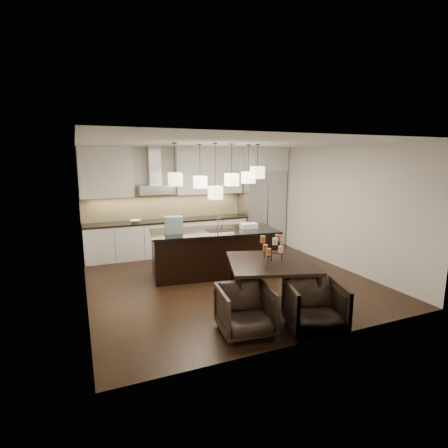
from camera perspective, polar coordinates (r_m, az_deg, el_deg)
name	(u,v)px	position (r m, az deg, el deg)	size (l,w,h in m)	color
floor	(228,280)	(7.40, 0.61, -9.13)	(5.50, 5.50, 0.02)	black
ceiling	(228,142)	(6.97, 0.66, 13.25)	(5.50, 5.50, 0.02)	white
wall_back	(188,199)	(9.62, -5.95, 4.06)	(5.50, 0.02, 2.80)	silver
wall_front	(312,244)	(4.70, 14.20, -3.15)	(5.50, 0.02, 2.80)	silver
wall_left	(81,223)	(6.48, -22.37, 0.12)	(0.02, 5.50, 2.80)	silver
wall_right	(337,206)	(8.52, 17.93, 2.76)	(0.02, 5.50, 2.80)	silver
refrigerator	(262,208)	(10.13, 6.17, 2.53)	(1.20, 0.72, 2.15)	#B7B7BA
fridge_panel	(263,159)	(10.03, 6.33, 10.47)	(1.26, 0.72, 0.65)	silver
lower_cabinets	(169,238)	(9.30, -8.93, -2.24)	(4.21, 0.62, 0.88)	silver
countertop	(169,221)	(9.21, -9.01, 0.55)	(4.21, 0.66, 0.04)	black
backsplash	(166,206)	(9.45, -9.51, 2.84)	(4.21, 0.02, 0.63)	beige
upper_cab_left	(106,172)	(8.99, -18.74, 8.06)	(1.25, 0.35, 1.25)	silver
upper_cab_right	(209,170)	(9.56, -2.50, 8.72)	(1.86, 0.35, 1.25)	silver
hood_canopy	(156,189)	(9.09, -11.08, 5.57)	(0.90, 0.52, 0.24)	#B7B7BA
hood_chimney	(154,165)	(9.17, -11.36, 9.35)	(0.30, 0.28, 0.96)	#B7B7BA
fruit_bowl	(135,221)	(8.99, -14.25, 0.44)	(0.26, 0.26, 0.06)	silver
island_body	(214,253)	(7.66, -1.60, -4.73)	(2.63, 1.05, 0.92)	black
island_top	(214,231)	(7.55, -1.62, -1.19)	(2.71, 1.13, 0.04)	black
faucet	(218,220)	(7.63, -1.04, 0.62)	(0.11, 0.25, 0.40)	silver
tote_bag	(174,225)	(7.27, -8.21, -0.15)	(0.36, 0.19, 0.36)	#256348
food_container	(249,226)	(7.80, 4.07, -0.28)	(0.36, 0.25, 0.11)	silver
dining_table	(271,285)	(5.98, 7.61, -9.82)	(1.37, 1.37, 0.82)	black
candelabra	(272,247)	(5.79, 7.77, -3.75)	(0.40, 0.40, 0.48)	black
candle_a	(281,250)	(5.83, 9.24, -4.14)	(0.08, 0.08, 0.11)	beige
candle_b	(265,248)	(5.91, 6.76, -3.89)	(0.08, 0.08, 0.11)	#D34C24
candle_c	(269,252)	(5.66, 7.29, -4.55)	(0.08, 0.08, 0.11)	#A5612E
candle_d	(278,238)	(5.88, 8.74, -2.25)	(0.08, 0.08, 0.11)	#D34C24
candle_e	(263,239)	(5.75, 6.37, -2.49)	(0.08, 0.08, 0.11)	#A5612E
candle_f	(275,241)	(5.63, 8.34, -2.82)	(0.08, 0.08, 0.11)	beige
armchair_left	(245,310)	(5.16, 3.52, -13.89)	(0.75, 0.77, 0.70)	black
armchair_right	(315,307)	(5.39, 14.60, -12.94)	(0.79, 0.81, 0.74)	black
pendant_a	(175,179)	(7.08, -7.96, 7.24)	(0.24, 0.24, 0.26)	beige
pendant_b	(200,182)	(7.61, -3.92, 6.81)	(0.24, 0.24, 0.26)	beige
pendant_c	(232,180)	(7.45, 1.26, 7.24)	(0.24, 0.24, 0.26)	beige
pendant_d	(248,177)	(7.93, 3.99, 7.58)	(0.24, 0.24, 0.26)	beige
pendant_e	(257,173)	(7.78, 5.47, 8.37)	(0.24, 0.24, 0.26)	beige
pendant_f	(215,193)	(7.17, -1.42, 5.12)	(0.24, 0.24, 0.26)	beige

